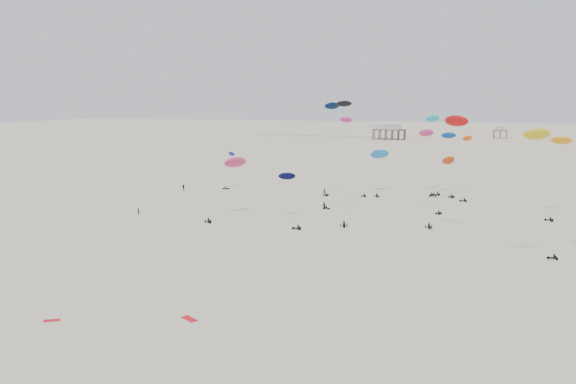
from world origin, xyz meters
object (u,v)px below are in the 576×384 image
(pavilion_main, at_px, (389,133))
(rig_4, at_px, (451,140))
(pavilion_small, at_px, (500,133))
(rig_0, at_px, (376,139))
(spectator_0, at_px, (139,215))

(pavilion_main, distance_m, rig_4, 258.11)
(pavilion_small, xyz_separation_m, rig_0, (-48.64, -246.56, 11.34))
(spectator_0, bearing_deg, pavilion_main, -39.32)
(rig_0, bearing_deg, spectator_0, 27.30)
(pavilion_small, relative_size, rig_4, 0.40)
(rig_0, height_order, spectator_0, rig_0)
(rig_4, relative_size, spectator_0, 11.63)
(pavilion_small, distance_m, rig_0, 251.57)
(pavilion_main, xyz_separation_m, rig_0, (21.36, -216.56, 10.61))
(pavilion_small, relative_size, spectator_0, 4.62)
(rig_4, distance_m, spectator_0, 69.22)
(pavilion_small, distance_m, spectator_0, 306.31)
(pavilion_main, xyz_separation_m, pavilion_small, (70.00, 30.00, -0.74))
(pavilion_main, height_order, spectator_0, pavilion_main)
(pavilion_main, xyz_separation_m, rig_4, (41.32, -254.42, 13.49))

